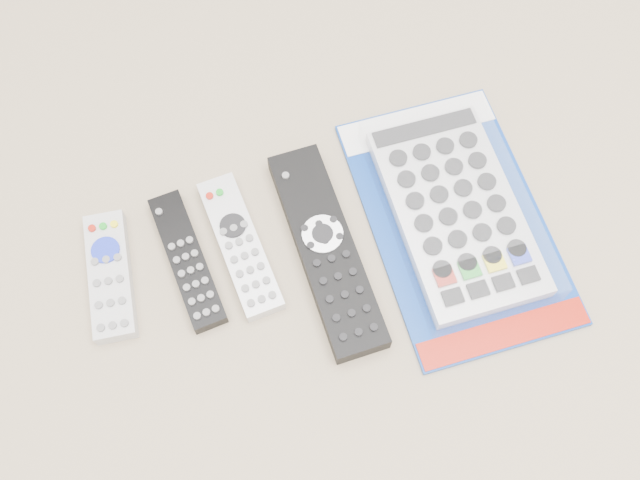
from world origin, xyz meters
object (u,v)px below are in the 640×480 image
object	(u,v)px
remote_small_grey	(110,276)
jumbo_remote_packaged	(457,210)
remote_silver_dvd	(240,246)
remote_large_black	(327,250)
remote_slim_black	(187,261)

from	to	relation	value
remote_small_grey	jumbo_remote_packaged	xyz separation A→B (m)	(0.41, -0.06, 0.01)
remote_silver_dvd	remote_large_black	distance (m)	0.10
remote_small_grey	remote_silver_dvd	xyz separation A→B (m)	(0.15, -0.01, -0.00)
remote_slim_black	jumbo_remote_packaged	world-z (taller)	jumbo_remote_packaged
remote_small_grey	jumbo_remote_packaged	bearing A→B (deg)	-0.75
remote_slim_black	remote_silver_dvd	xyz separation A→B (m)	(0.06, -0.00, 0.00)
remote_silver_dvd	jumbo_remote_packaged	size ratio (longest dim) A/B	0.53
jumbo_remote_packaged	remote_silver_dvd	bearing A→B (deg)	172.66
remote_large_black	jumbo_remote_packaged	world-z (taller)	jumbo_remote_packaged
remote_silver_dvd	jumbo_remote_packaged	distance (m)	0.26
remote_slim_black	remote_small_grey	bearing A→B (deg)	169.82
remote_silver_dvd	remote_large_black	bearing A→B (deg)	-25.95
remote_slim_black	remote_large_black	world-z (taller)	remote_large_black
remote_silver_dvd	jumbo_remote_packaged	bearing A→B (deg)	-12.95
remote_small_grey	remote_slim_black	xyz separation A→B (m)	(0.09, -0.01, -0.00)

